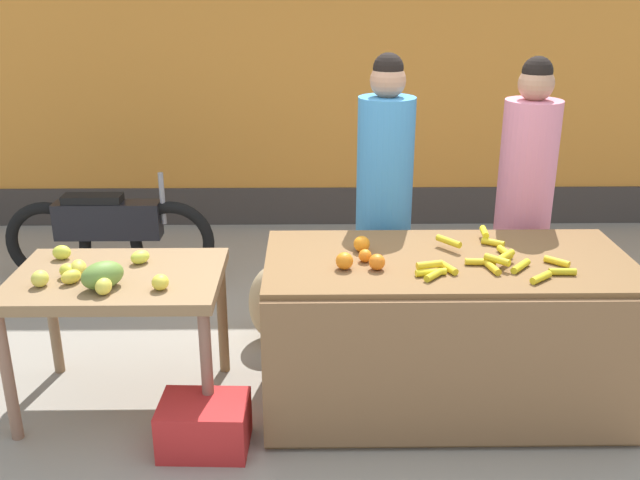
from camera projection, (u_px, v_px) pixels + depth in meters
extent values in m
plane|color=gray|center=(355.00, 399.00, 4.02)|extent=(24.00, 24.00, 0.00)
cube|color=orange|center=(337.00, 43.00, 6.40)|extent=(8.86, 0.20, 3.37)
cube|color=#3F3833|center=(336.00, 206.00, 6.82)|extent=(8.86, 0.04, 0.36)
cube|color=brown|center=(444.00, 331.00, 3.88)|extent=(1.92, 0.89, 0.86)
cube|color=brown|center=(460.00, 376.00, 3.45)|extent=(1.92, 0.03, 0.80)
cube|color=olive|center=(117.00, 279.00, 3.75)|extent=(1.10, 0.76, 0.06)
cylinder|color=#8B6550|center=(8.00, 377.00, 3.56)|extent=(0.06, 0.06, 0.72)
cylinder|color=#896150|center=(207.00, 376.00, 3.58)|extent=(0.06, 0.06, 0.72)
cylinder|color=#896A4B|center=(53.00, 318.00, 4.18)|extent=(0.06, 0.06, 0.72)
cylinder|color=olive|center=(222.00, 317.00, 4.20)|extent=(0.06, 0.06, 0.72)
cylinder|color=gold|center=(480.00, 262.00, 3.63)|extent=(0.16, 0.05, 0.04)
cylinder|color=yellow|center=(557.00, 262.00, 3.64)|extent=(0.12, 0.11, 0.04)
cylinder|color=gold|center=(492.00, 268.00, 3.56)|extent=(0.06, 0.14, 0.04)
cylinder|color=gold|center=(541.00, 278.00, 3.44)|extent=(0.13, 0.12, 0.04)
cylinder|color=yellow|center=(431.00, 272.00, 3.50)|extent=(0.16, 0.06, 0.04)
cylinder|color=gold|center=(562.00, 272.00, 3.51)|extent=(0.13, 0.04, 0.04)
cylinder|color=gold|center=(521.00, 266.00, 3.58)|extent=(0.13, 0.14, 0.04)
cylinder|color=gold|center=(493.00, 243.00, 3.90)|extent=(0.12, 0.09, 0.04)
cylinder|color=gold|center=(448.00, 268.00, 3.56)|extent=(0.09, 0.14, 0.04)
cylinder|color=yellow|center=(505.00, 252.00, 3.76)|extent=(0.06, 0.13, 0.04)
cylinder|color=gold|center=(433.00, 275.00, 3.47)|extent=(0.11, 0.11, 0.04)
cylinder|color=gold|center=(505.00, 256.00, 3.63)|extent=(0.12, 0.13, 0.04)
cylinder|color=gold|center=(497.00, 260.00, 3.58)|extent=(0.12, 0.12, 0.04)
cylinder|color=gold|center=(449.00, 241.00, 3.83)|extent=(0.13, 0.15, 0.04)
cylinder|color=gold|center=(429.00, 265.00, 3.52)|extent=(0.14, 0.07, 0.04)
cylinder|color=yellow|center=(484.00, 232.00, 3.97)|extent=(0.05, 0.13, 0.04)
sphere|color=orange|center=(344.00, 261.00, 3.58)|extent=(0.09, 0.09, 0.09)
sphere|color=orange|center=(362.00, 244.00, 3.80)|extent=(0.09, 0.09, 0.09)
sphere|color=orange|center=(377.00, 262.00, 3.57)|extent=(0.08, 0.08, 0.08)
sphere|color=orange|center=(365.00, 256.00, 3.67)|extent=(0.07, 0.07, 0.07)
ellipsoid|color=#D3D53C|center=(68.00, 271.00, 3.68)|extent=(0.12, 0.11, 0.08)
ellipsoid|color=#DBC947|center=(78.00, 268.00, 3.70)|extent=(0.10, 0.13, 0.09)
ellipsoid|color=#D2DE44|center=(140.00, 257.00, 3.86)|extent=(0.13, 0.13, 0.07)
ellipsoid|color=#E2D549|center=(104.00, 286.00, 3.48)|extent=(0.10, 0.12, 0.09)
ellipsoid|color=yellow|center=(71.00, 277.00, 3.61)|extent=(0.12, 0.13, 0.07)
ellipsoid|color=#D5DE3F|center=(62.00, 252.00, 3.92)|extent=(0.10, 0.09, 0.08)
ellipsoid|color=#D9D34C|center=(40.00, 279.00, 3.57)|extent=(0.11, 0.12, 0.09)
ellipsoid|color=yellow|center=(160.00, 282.00, 3.54)|extent=(0.10, 0.11, 0.08)
ellipsoid|color=olive|center=(103.00, 275.00, 3.55)|extent=(0.26, 0.25, 0.14)
cylinder|color=#33333D|center=(381.00, 291.00, 4.55)|extent=(0.29, 0.29, 0.71)
cylinder|color=#3F8CCC|center=(385.00, 170.00, 4.28)|extent=(0.34, 0.34, 0.87)
sphere|color=tan|center=(388.00, 80.00, 4.09)|extent=(0.21, 0.21, 0.21)
sphere|color=black|center=(388.00, 68.00, 4.07)|extent=(0.18, 0.18, 0.18)
cylinder|color=#33333D|center=(515.00, 289.00, 4.59)|extent=(0.29, 0.29, 0.70)
cylinder|color=pink|center=(527.00, 171.00, 4.32)|extent=(0.34, 0.34, 0.86)
sphere|color=tan|center=(536.00, 84.00, 4.13)|extent=(0.21, 0.21, 0.21)
sphere|color=black|center=(537.00, 72.00, 4.11)|extent=(0.18, 0.18, 0.18)
torus|color=black|center=(172.00, 242.00, 5.48)|extent=(0.65, 0.09, 0.65)
torus|color=black|center=(49.00, 242.00, 5.47)|extent=(0.65, 0.09, 0.65)
cube|color=black|center=(108.00, 220.00, 5.41)|extent=(0.80, 0.18, 0.28)
cube|color=black|center=(93.00, 200.00, 5.35)|extent=(0.44, 0.16, 0.08)
cylinder|color=gray|center=(162.00, 198.00, 5.36)|extent=(0.04, 0.04, 0.40)
cube|color=red|center=(204.00, 425.00, 3.57)|extent=(0.45, 0.34, 0.26)
ellipsoid|color=tan|center=(276.00, 304.00, 4.59)|extent=(0.39, 0.33, 0.52)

